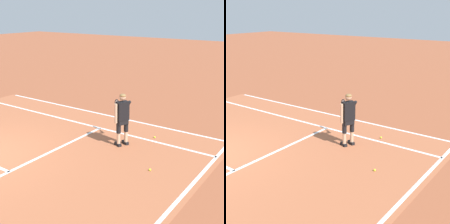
% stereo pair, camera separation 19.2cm
% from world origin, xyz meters
% --- Properties ---
extents(line_service, '(8.23, 0.10, 0.01)m').
position_xyz_m(line_service, '(0.00, -1.63, 0.00)').
color(line_service, white).
rests_on(line_service, ground).
extents(line_singles_right, '(0.10, 10.72, 0.01)m').
position_xyz_m(line_singles_right, '(4.12, -0.59, 0.00)').
color(line_singles_right, white).
rests_on(line_singles_right, ground).
extents(line_doubles_right, '(0.10, 10.72, 0.01)m').
position_xyz_m(line_doubles_right, '(5.49, -0.59, 0.00)').
color(line_doubles_right, white).
rests_on(line_doubles_right, ground).
extents(tennis_player, '(0.99, 0.96, 1.71)m').
position_xyz_m(tennis_player, '(3.28, -3.13, 0.99)').
color(tennis_player, black).
rests_on(tennis_player, ground).
extents(tennis_ball_near_feet, '(0.07, 0.07, 0.07)m').
position_xyz_m(tennis_ball_near_feet, '(4.39, -3.74, 0.03)').
color(tennis_ball_near_feet, '#CCE02D').
rests_on(tennis_ball_near_feet, ground).
extents(tennis_ball_by_baseline, '(0.07, 0.07, 0.07)m').
position_xyz_m(tennis_ball_by_baseline, '(2.23, -4.73, 0.03)').
color(tennis_ball_by_baseline, '#CCE02D').
rests_on(tennis_ball_by_baseline, ground).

